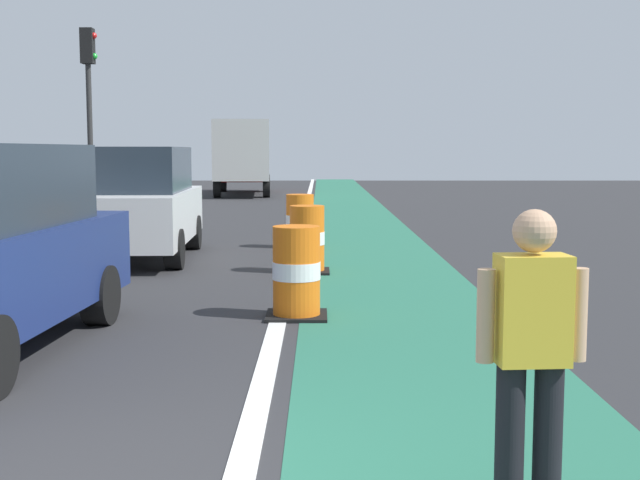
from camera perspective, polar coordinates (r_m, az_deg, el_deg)
name	(u,v)px	position (r m, az deg, el deg)	size (l,w,h in m)	color
bike_lane_strip	(367,249)	(16.70, 3.25, -0.62)	(2.50, 80.00, 0.01)	#286B51
lane_divider_stripe	(293,249)	(16.68, -1.90, -0.62)	(0.20, 80.00, 0.01)	silver
skateboarder_on_lane	(528,361)	(4.40, 14.06, -8.07)	(0.57, 0.81, 1.69)	black
parked_suv_second	(135,202)	(15.50, -12.56, 2.54)	(2.07, 4.67, 2.04)	silver
traffic_barrel_front	(293,273)	(9.84, -1.85, -2.28)	(0.73, 0.73, 1.09)	orange
traffic_barrel_mid	(304,240)	(13.45, -1.11, 0.00)	(0.73, 0.73, 1.09)	orange
traffic_barrel_back	(297,222)	(16.89, -1.60, 1.26)	(0.73, 0.73, 1.09)	orange
delivery_truck_down_block	(240,153)	(37.24, -5.54, 5.95)	(2.78, 7.73, 3.23)	beige
traffic_light_corner	(86,91)	(22.61, -15.79, 9.81)	(0.41, 0.32, 5.10)	#2D2D2D
pedestrian_crossing	(45,203)	(18.70, -18.38, 2.45)	(0.34, 0.20, 1.61)	#33333D
pedestrian_waiting	(125,191)	(23.32, -13.23, 3.28)	(0.34, 0.20, 1.61)	#33333D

